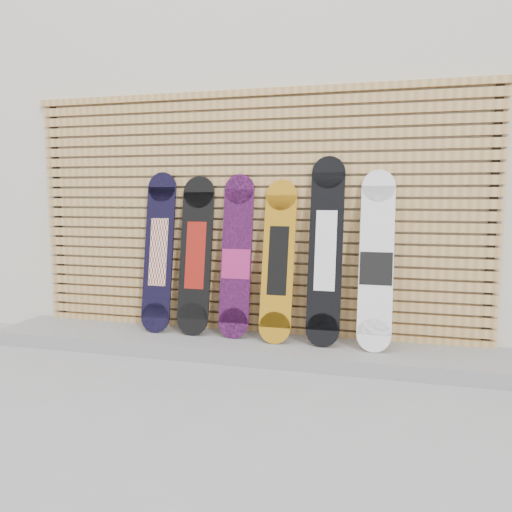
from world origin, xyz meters
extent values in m
plane|color=#969699|center=(0.00, 0.00, 0.00)|extent=(80.00, 80.00, 0.00)
cube|color=beige|center=(0.50, 3.50, 1.80)|extent=(12.00, 5.00, 3.60)
cube|color=gray|center=(-0.15, 0.68, 0.06)|extent=(4.60, 0.70, 0.12)
cube|color=tan|center=(-0.15, 0.97, 0.14)|extent=(4.20, 0.05, 0.08)
cube|color=tan|center=(-0.15, 0.97, 0.23)|extent=(4.20, 0.05, 0.08)
cube|color=tan|center=(-0.15, 0.97, 0.33)|extent=(4.20, 0.05, 0.07)
cube|color=tan|center=(-0.15, 0.97, 0.43)|extent=(4.20, 0.05, 0.07)
cube|color=tan|center=(-0.15, 0.97, 0.53)|extent=(4.20, 0.05, 0.07)
cube|color=tan|center=(-0.15, 0.97, 0.62)|extent=(4.20, 0.05, 0.07)
cube|color=tan|center=(-0.15, 0.97, 0.72)|extent=(4.20, 0.05, 0.07)
cube|color=tan|center=(-0.15, 0.97, 0.82)|extent=(4.20, 0.05, 0.07)
cube|color=tan|center=(-0.15, 0.97, 0.91)|extent=(4.20, 0.05, 0.07)
cube|color=tan|center=(-0.15, 0.97, 1.01)|extent=(4.20, 0.05, 0.08)
cube|color=tan|center=(-0.15, 0.97, 1.11)|extent=(4.20, 0.05, 0.08)
cube|color=tan|center=(-0.15, 0.97, 1.20)|extent=(4.20, 0.05, 0.08)
cube|color=tan|center=(-0.15, 0.97, 1.30)|extent=(4.20, 0.05, 0.08)
cube|color=tan|center=(-0.15, 0.97, 1.40)|extent=(4.20, 0.05, 0.08)
cube|color=tan|center=(-0.15, 0.97, 1.50)|extent=(4.20, 0.05, 0.08)
cube|color=tan|center=(-0.15, 0.97, 1.59)|extent=(4.20, 0.05, 0.08)
cube|color=tan|center=(-0.15, 0.97, 1.69)|extent=(4.20, 0.05, 0.08)
cube|color=tan|center=(-0.15, 0.97, 1.79)|extent=(4.20, 0.05, 0.08)
cube|color=tan|center=(-0.15, 0.97, 1.88)|extent=(4.20, 0.05, 0.08)
cube|color=tan|center=(-0.15, 0.97, 1.98)|extent=(4.20, 0.05, 0.08)
cube|color=tan|center=(-0.15, 0.97, 2.08)|extent=(4.20, 0.05, 0.08)
cube|color=tan|center=(-0.15, 0.97, 2.17)|extent=(4.20, 0.05, 0.08)
cube|color=black|center=(-2.17, 0.99, 1.12)|extent=(0.06, 0.04, 2.23)
cube|color=black|center=(1.87, 0.99, 1.12)|extent=(0.06, 0.04, 2.23)
cube|color=tan|center=(-0.15, 0.97, 2.26)|extent=(4.26, 0.07, 0.06)
cube|color=black|center=(-0.98, 0.80, 0.85)|extent=(0.28, 0.23, 1.19)
cylinder|color=black|center=(-0.98, 0.70, 0.26)|extent=(0.28, 0.07, 0.28)
cylinder|color=black|center=(-0.98, 0.91, 1.45)|extent=(0.28, 0.07, 0.28)
cube|color=white|center=(-0.98, 0.80, 0.85)|extent=(0.17, 0.13, 0.62)
cube|color=black|center=(-0.62, 0.80, 0.83)|extent=(0.30, 0.23, 1.14)
cylinder|color=black|center=(-0.62, 0.70, 0.27)|extent=(0.30, 0.08, 0.30)
cylinder|color=black|center=(-0.62, 0.91, 1.40)|extent=(0.30, 0.08, 0.30)
cube|color=maroon|center=(-0.62, 0.80, 0.83)|extent=(0.18, 0.13, 0.60)
cube|color=black|center=(-0.24, 0.81, 0.84)|extent=(0.27, 0.23, 1.17)
cylinder|color=black|center=(-0.24, 0.70, 0.25)|extent=(0.27, 0.07, 0.27)
cylinder|color=black|center=(-0.24, 0.91, 1.42)|extent=(0.27, 0.07, 0.27)
cube|color=#A72165|center=(-0.24, 0.79, 0.77)|extent=(0.26, 0.07, 0.26)
cube|color=#B47613|center=(0.15, 0.77, 0.81)|extent=(0.28, 0.28, 1.12)
cylinder|color=#B47613|center=(0.15, 0.65, 0.25)|extent=(0.28, 0.08, 0.27)
cylinder|color=#B47613|center=(0.15, 0.90, 1.37)|extent=(0.28, 0.08, 0.27)
cube|color=black|center=(0.15, 0.77, 0.81)|extent=(0.17, 0.16, 0.59)
cube|color=black|center=(0.55, 0.78, 0.91)|extent=(0.28, 0.28, 1.31)
cylinder|color=black|center=(0.55, 0.65, 0.26)|extent=(0.28, 0.08, 0.28)
cylinder|color=black|center=(0.55, 0.91, 1.56)|extent=(0.28, 0.08, 0.28)
cube|color=white|center=(0.55, 0.78, 0.91)|extent=(0.18, 0.16, 0.67)
cube|color=white|center=(0.97, 0.76, 0.85)|extent=(0.28, 0.30, 1.20)
cylinder|color=white|center=(0.97, 0.62, 0.25)|extent=(0.28, 0.08, 0.27)
cylinder|color=white|center=(0.97, 0.90, 1.45)|extent=(0.28, 0.08, 0.27)
cube|color=black|center=(0.97, 0.75, 0.78)|extent=(0.26, 0.09, 0.27)
camera|label=1|loc=(1.03, -3.39, 1.38)|focal=35.00mm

